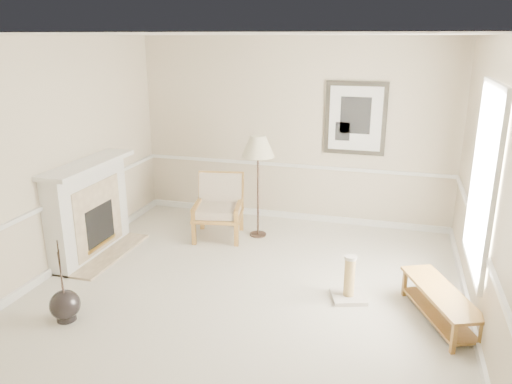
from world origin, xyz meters
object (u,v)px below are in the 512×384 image
floor_vase (65,306)px  scratching_post (349,285)px  armchair (219,203)px  bench (440,301)px  floor_lamp (258,149)px

floor_vase → scratching_post: bearing=24.4°
floor_vase → armchair: size_ratio=1.00×
armchair → bench: bearing=-39.1°
floor_vase → floor_lamp: floor_lamp is taller
floor_vase → bench: size_ratio=0.73×
bench → armchair: bearing=151.8°
scratching_post → floor_lamp: bearing=134.3°
armchair → bench: armchair is taller
bench → floor_lamp: bearing=144.6°
armchair → scratching_post: armchair is taller
floor_lamp → scratching_post: size_ratio=2.86×
floor_lamp → scratching_post: 2.47m
armchair → floor_lamp: floor_lamp is taller
floor_vase → floor_lamp: 3.34m
armchair → scratching_post: (2.09, -1.43, -0.33)m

